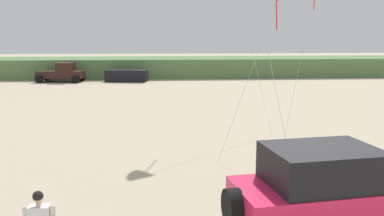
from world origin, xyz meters
TOP-DOWN VIEW (x-y plane):
  - dune_ridge at (-1.41, 44.66)m, footprint 90.00×8.65m
  - jeep at (3.67, 3.81)m, footprint 4.98×2.92m
  - distant_pickup at (-10.00, 38.62)m, footprint 4.78×2.82m
  - distant_sedan at (-3.41, 38.46)m, footprint 4.41×2.33m

SIDE VIEW (x-z plane):
  - distant_sedan at x=-3.41m, z-range 0.00..1.20m
  - distant_pickup at x=-10.00m, z-range -0.05..1.93m
  - dune_ridge at x=-1.41m, z-range 0.00..2.12m
  - jeep at x=3.67m, z-range 0.07..2.33m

